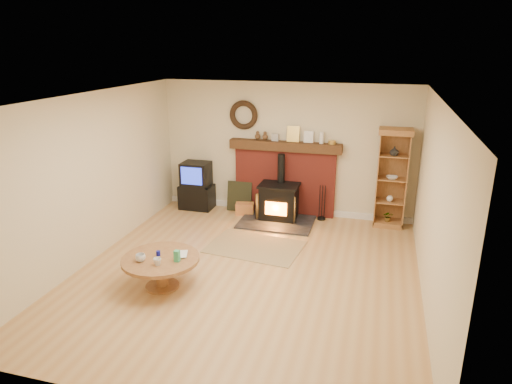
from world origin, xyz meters
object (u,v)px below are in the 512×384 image
(curio_cabinet, at_px, (392,178))
(coffee_table, at_px, (161,263))
(wood_stove, at_px, (279,203))
(tv_unit, at_px, (196,186))

(curio_cabinet, relative_size, coffee_table, 1.71)
(coffee_table, bearing_deg, wood_stove, 71.26)
(curio_cabinet, xyz_separation_m, coffee_table, (-3.07, -3.26, -0.56))
(wood_stove, relative_size, tv_unit, 1.43)
(wood_stove, relative_size, coffee_table, 1.29)
(tv_unit, height_order, coffee_table, tv_unit)
(wood_stove, xyz_separation_m, tv_unit, (-1.79, 0.20, 0.12))
(wood_stove, distance_m, tv_unit, 1.80)
(curio_cabinet, bearing_deg, tv_unit, -178.73)
(tv_unit, xyz_separation_m, coffee_table, (0.78, -3.17, -0.10))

